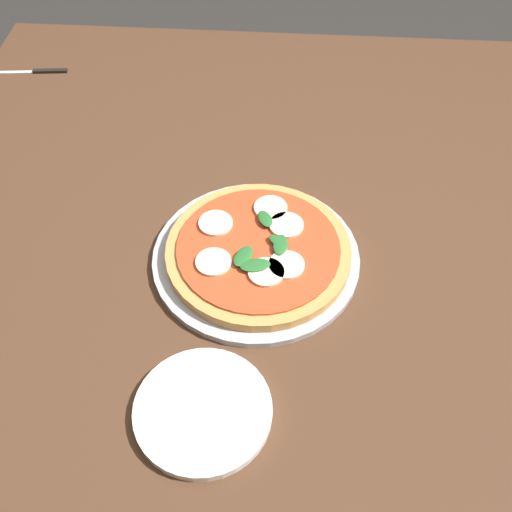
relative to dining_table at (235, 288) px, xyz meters
name	(u,v)px	position (x,y,z in m)	size (l,w,h in m)	color
ground_plane	(241,439)	(0.00, 0.00, -0.63)	(6.00, 6.00, 0.00)	#2D2B28
dining_table	(235,288)	(0.00, 0.00, 0.00)	(1.40, 1.19, 0.71)	#4C301E
serving_tray	(256,258)	(0.00, 0.04, 0.08)	(0.33, 0.33, 0.01)	#B2B2B7
pizza	(258,249)	(0.00, 0.04, 0.10)	(0.30, 0.30, 0.03)	tan
plate_white	(203,411)	(0.27, -0.01, 0.09)	(0.19, 0.19, 0.01)	white
knife	(34,71)	(-0.50, -0.48, 0.08)	(0.03, 0.19, 0.01)	black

